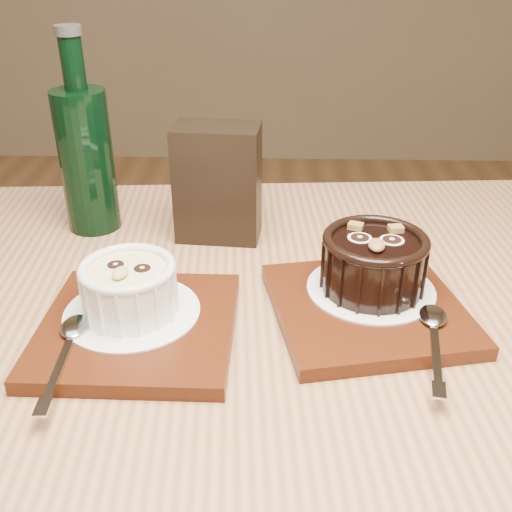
{
  "coord_description": "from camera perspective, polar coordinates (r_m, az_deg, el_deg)",
  "views": [
    {
      "loc": [
        0.21,
        -0.56,
        1.09
      ],
      "look_at": [
        0.19,
        -0.06,
        0.81
      ],
      "focal_mm": 42.0,
      "sensor_mm": 36.0,
      "label": 1
    }
  ],
  "objects": [
    {
      "name": "ramekin_dark",
      "position": [
        0.61,
        11.16,
        -0.38
      ],
      "size": [
        0.1,
        0.1,
        0.06
      ],
      "rotation": [
        0.0,
        0.0,
        -0.12
      ],
      "color": "black",
      "rests_on": "doily_right"
    },
    {
      "name": "table",
      "position": [
        0.62,
        -0.81,
        -15.37
      ],
      "size": [
        1.25,
        0.88,
        0.75
      ],
      "rotation": [
        0.0,
        0.0,
        0.07
      ],
      "color": "#8E5F3D",
      "rests_on": "ground"
    },
    {
      "name": "doily_right",
      "position": [
        0.62,
        10.87,
        -3.06
      ],
      "size": [
        0.13,
        0.13,
        0.0
      ],
      "primitive_type": "cylinder",
      "color": "white",
      "rests_on": "tray_right"
    },
    {
      "name": "condiment_stand",
      "position": [
        0.72,
        -3.65,
        6.94
      ],
      "size": [
        0.1,
        0.07,
        0.14
      ],
      "primitive_type": "cube",
      "rotation": [
        0.0,
        0.0,
        -0.08
      ],
      "color": "black",
      "rests_on": "table"
    },
    {
      "name": "tray_right",
      "position": [
        0.61,
        10.53,
        -4.93
      ],
      "size": [
        0.21,
        0.21,
        0.01
      ],
      "primitive_type": "cube",
      "rotation": [
        0.0,
        0.0,
        0.2
      ],
      "color": "#481D0C",
      "rests_on": "table"
    },
    {
      "name": "spoon_left",
      "position": [
        0.55,
        -17.7,
        -8.49
      ],
      "size": [
        0.03,
        0.14,
        0.01
      ],
      "primitive_type": null,
      "rotation": [
        0.0,
        0.0,
        0.06
      ],
      "color": "silver",
      "rests_on": "tray_left"
    },
    {
      "name": "spoon_right",
      "position": [
        0.56,
        16.67,
        -7.41
      ],
      "size": [
        0.05,
        0.14,
        0.01
      ],
      "primitive_type": null,
      "rotation": [
        0.0,
        0.0,
        -0.18
      ],
      "color": "silver",
      "rests_on": "tray_right"
    },
    {
      "name": "ramekin_white",
      "position": [
        0.57,
        -11.99,
        -2.82
      ],
      "size": [
        0.09,
        0.09,
        0.05
      ],
      "rotation": [
        0.0,
        0.0,
        -0.22
      ],
      "color": "white",
      "rests_on": "doily_left"
    },
    {
      "name": "tray_left",
      "position": [
        0.58,
        -11.17,
        -6.73
      ],
      "size": [
        0.18,
        0.18,
        0.01
      ],
      "primitive_type": "cube",
      "rotation": [
        0.0,
        0.0,
        -0.01
      ],
      "color": "#481D0C",
      "rests_on": "table"
    },
    {
      "name": "doily_left",
      "position": [
        0.59,
        -11.71,
        -5.21
      ],
      "size": [
        0.13,
        0.13,
        0.0
      ],
      "primitive_type": "cylinder",
      "color": "white",
      "rests_on": "tray_left"
    },
    {
      "name": "green_bottle",
      "position": [
        0.77,
        -15.89,
        9.18
      ],
      "size": [
        0.07,
        0.07,
        0.25
      ],
      "color": "black",
      "rests_on": "table"
    }
  ]
}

